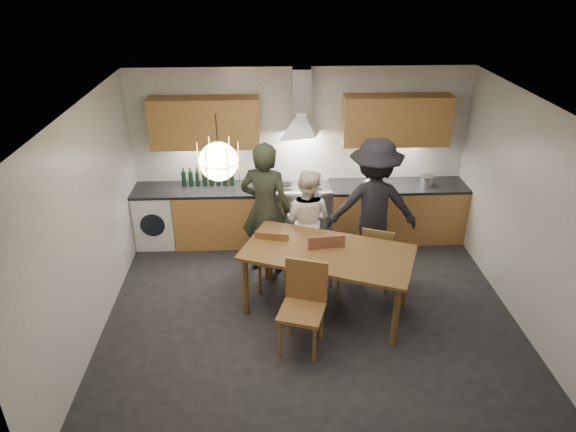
{
  "coord_description": "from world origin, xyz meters",
  "views": [
    {
      "loc": [
        -0.51,
        -5.06,
        3.99
      ],
      "look_at": [
        -0.26,
        0.4,
        1.2
      ],
      "focal_mm": 32.0,
      "sensor_mm": 36.0,
      "label": 1
    }
  ],
  "objects_px": {
    "dining_table": "(328,258)",
    "wine_bottles": "(208,177)",
    "chair_front": "(304,300)",
    "person_right": "(373,207)",
    "stock_pot": "(427,181)",
    "person_left": "(265,209)",
    "person_mid": "(306,220)",
    "mixing_bowl": "(374,186)",
    "chair_back_left": "(274,256)"
  },
  "relations": [
    {
      "from": "person_right",
      "to": "chair_back_left",
      "type": "bearing_deg",
      "value": 25.11
    },
    {
      "from": "person_left",
      "to": "person_mid",
      "type": "height_order",
      "value": "person_left"
    },
    {
      "from": "chair_back_left",
      "to": "person_mid",
      "type": "height_order",
      "value": "person_mid"
    },
    {
      "from": "chair_back_left",
      "to": "wine_bottles",
      "type": "bearing_deg",
      "value": -44.09
    },
    {
      "from": "chair_front",
      "to": "person_left",
      "type": "bearing_deg",
      "value": 121.76
    },
    {
      "from": "wine_bottles",
      "to": "chair_back_left",
      "type": "bearing_deg",
      "value": -57.32
    },
    {
      "from": "person_right",
      "to": "wine_bottles",
      "type": "bearing_deg",
      "value": -18.67
    },
    {
      "from": "chair_front",
      "to": "mixing_bowl",
      "type": "bearing_deg",
      "value": 79.98
    },
    {
      "from": "person_left",
      "to": "person_mid",
      "type": "xyz_separation_m",
      "value": [
        0.56,
        0.04,
        -0.2
      ]
    },
    {
      "from": "chair_front",
      "to": "person_right",
      "type": "bearing_deg",
      "value": 73.74
    },
    {
      "from": "chair_front",
      "to": "person_left",
      "type": "distance_m",
      "value": 1.69
    },
    {
      "from": "dining_table",
      "to": "person_left",
      "type": "distance_m",
      "value": 1.24
    },
    {
      "from": "chair_back_left",
      "to": "wine_bottles",
      "type": "relative_size",
      "value": 1.21
    },
    {
      "from": "dining_table",
      "to": "person_mid",
      "type": "relative_size",
      "value": 1.51
    },
    {
      "from": "dining_table",
      "to": "chair_back_left",
      "type": "distance_m",
      "value": 0.79
    },
    {
      "from": "person_mid",
      "to": "mixing_bowl",
      "type": "distance_m",
      "value": 1.26
    },
    {
      "from": "person_right",
      "to": "stock_pot",
      "type": "bearing_deg",
      "value": -136.9
    },
    {
      "from": "chair_front",
      "to": "stock_pot",
      "type": "xyz_separation_m",
      "value": [
        2.01,
        2.37,
        0.37
      ]
    },
    {
      "from": "chair_back_left",
      "to": "wine_bottles",
      "type": "xyz_separation_m",
      "value": [
        -0.95,
        1.48,
        0.51
      ]
    },
    {
      "from": "dining_table",
      "to": "wine_bottles",
      "type": "distance_m",
      "value": 2.49
    },
    {
      "from": "person_left",
      "to": "wine_bottles",
      "type": "xyz_separation_m",
      "value": [
        -0.85,
        0.91,
        0.1
      ]
    },
    {
      "from": "person_mid",
      "to": "dining_table",
      "type": "bearing_deg",
      "value": 122.75
    },
    {
      "from": "mixing_bowl",
      "to": "stock_pot",
      "type": "distance_m",
      "value": 0.82
    },
    {
      "from": "mixing_bowl",
      "to": "person_mid",
      "type": "bearing_deg",
      "value": -147.16
    },
    {
      "from": "chair_front",
      "to": "person_right",
      "type": "height_order",
      "value": "person_right"
    },
    {
      "from": "chair_front",
      "to": "stock_pot",
      "type": "height_order",
      "value": "chair_front"
    },
    {
      "from": "person_mid",
      "to": "person_right",
      "type": "distance_m",
      "value": 0.92
    },
    {
      "from": "chair_front",
      "to": "person_right",
      "type": "distance_m",
      "value": 1.92
    },
    {
      "from": "person_left",
      "to": "person_mid",
      "type": "bearing_deg",
      "value": -160.18
    },
    {
      "from": "dining_table",
      "to": "mixing_bowl",
      "type": "xyz_separation_m",
      "value": [
        0.87,
        1.69,
        0.19
      ]
    },
    {
      "from": "chair_front",
      "to": "mixing_bowl",
      "type": "xyz_separation_m",
      "value": [
        1.2,
        2.31,
        0.34
      ]
    },
    {
      "from": "person_mid",
      "to": "stock_pot",
      "type": "xyz_separation_m",
      "value": [
        1.86,
        0.74,
        0.23
      ]
    },
    {
      "from": "stock_pot",
      "to": "person_right",
      "type": "bearing_deg",
      "value": -140.39
    },
    {
      "from": "person_left",
      "to": "stock_pot",
      "type": "bearing_deg",
      "value": -146.31
    },
    {
      "from": "chair_front",
      "to": "person_mid",
      "type": "xyz_separation_m",
      "value": [
        0.15,
        1.64,
        0.14
      ]
    },
    {
      "from": "person_left",
      "to": "person_mid",
      "type": "distance_m",
      "value": 0.6
    },
    {
      "from": "stock_pot",
      "to": "wine_bottles",
      "type": "height_order",
      "value": "wine_bottles"
    },
    {
      "from": "dining_table",
      "to": "chair_front",
      "type": "xyz_separation_m",
      "value": [
        -0.33,
        -0.62,
        -0.15
      ]
    },
    {
      "from": "stock_pot",
      "to": "person_left",
      "type": "bearing_deg",
      "value": -162.3
    },
    {
      "from": "person_right",
      "to": "mixing_bowl",
      "type": "relative_size",
      "value": 6.2
    },
    {
      "from": "wine_bottles",
      "to": "mixing_bowl",
      "type": "bearing_deg",
      "value": -4.65
    },
    {
      "from": "mixing_bowl",
      "to": "stock_pot",
      "type": "height_order",
      "value": "stock_pot"
    },
    {
      "from": "chair_front",
      "to": "person_left",
      "type": "height_order",
      "value": "person_left"
    },
    {
      "from": "chair_front",
      "to": "stock_pot",
      "type": "distance_m",
      "value": 3.13
    },
    {
      "from": "dining_table",
      "to": "stock_pot",
      "type": "xyz_separation_m",
      "value": [
        1.69,
        1.75,
        0.23
      ]
    },
    {
      "from": "person_mid",
      "to": "mixing_bowl",
      "type": "relative_size",
      "value": 4.79
    },
    {
      "from": "dining_table",
      "to": "chair_front",
      "type": "relative_size",
      "value": 2.13
    },
    {
      "from": "chair_front",
      "to": "wine_bottles",
      "type": "bearing_deg",
      "value": 134.05
    },
    {
      "from": "person_right",
      "to": "wine_bottles",
      "type": "relative_size",
      "value": 2.46
    },
    {
      "from": "person_left",
      "to": "chair_front",
      "type": "bearing_deg",
      "value": 120.33
    }
  ]
}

